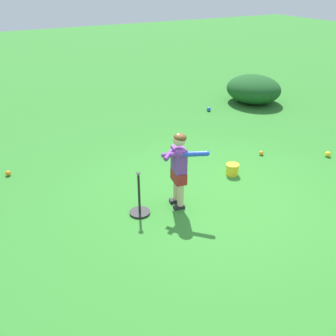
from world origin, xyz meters
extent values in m
plane|color=#2D7528|center=(0.00, 0.00, 0.00)|extent=(40.00, 40.00, 0.00)
cube|color=#232328|center=(-0.57, 0.02, 0.03)|extent=(0.16, 0.12, 0.05)
cylinder|color=#DBB28E|center=(-0.55, 0.01, 0.21)|extent=(0.09, 0.09, 0.34)
cube|color=#232328|center=(-0.54, 0.19, 0.03)|extent=(0.16, 0.12, 0.05)
cylinder|color=#DBB28E|center=(-0.52, 0.18, 0.21)|extent=(0.09, 0.09, 0.34)
cube|color=maroon|center=(-0.54, 0.10, 0.46)|extent=(0.20, 0.29, 0.16)
cube|color=#753899|center=(-0.54, 0.10, 0.71)|extent=(0.19, 0.27, 0.34)
sphere|color=#DBB28E|center=(-0.54, 0.10, 1.00)|extent=(0.17, 0.17, 0.17)
ellipsoid|color=#563819|center=(-0.53, 0.10, 1.02)|extent=(0.20, 0.20, 0.11)
sphere|color=blue|center=(-0.68, 0.12, 0.80)|extent=(0.04, 0.04, 0.04)
cylinder|color=black|center=(-0.61, 0.06, 0.81)|extent=(0.12, 0.11, 0.05)
cylinder|color=blue|center=(-0.43, -0.09, 0.85)|extent=(0.31, 0.28, 0.11)
sphere|color=blue|center=(-0.30, -0.20, 0.87)|extent=(0.07, 0.07, 0.07)
cylinder|color=#753899|center=(-0.65, 0.08, 0.81)|extent=(0.23, 0.29, 0.14)
cylinder|color=#753899|center=(-0.64, 0.15, 0.81)|extent=(0.29, 0.22, 0.14)
sphere|color=orange|center=(-2.50, 2.18, 0.04)|extent=(0.09, 0.09, 0.09)
sphere|color=blue|center=(2.15, 3.27, 0.05)|extent=(0.10, 0.10, 0.10)
sphere|color=yellow|center=(2.59, 0.18, 0.05)|extent=(0.10, 0.10, 0.10)
sphere|color=orange|center=(1.60, 0.80, 0.04)|extent=(0.08, 0.08, 0.08)
cylinder|color=black|center=(-1.11, 0.17, 0.01)|extent=(0.28, 0.28, 0.03)
cylinder|color=black|center=(-1.11, 0.17, 0.31)|extent=(0.03, 0.03, 0.55)
cone|color=black|center=(-1.11, 0.17, 0.60)|extent=(0.07, 0.07, 0.04)
cylinder|color=yellow|center=(0.68, 0.46, 0.09)|extent=(0.20, 0.20, 0.18)
torus|color=yellow|center=(0.68, 0.46, 0.18)|extent=(0.22, 0.22, 0.02)
ellipsoid|color=#194C1E|center=(3.51, 3.32, 0.34)|extent=(1.28, 1.41, 0.67)
camera|label=1|loc=(-2.87, -3.82, 2.93)|focal=40.78mm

